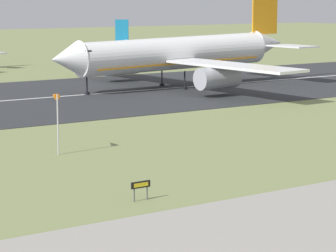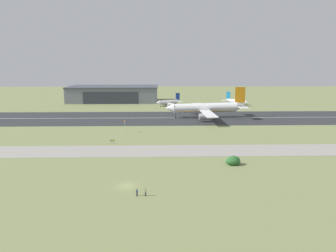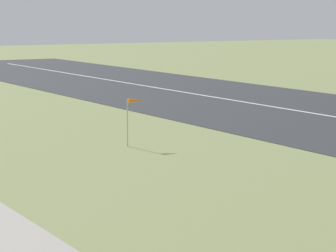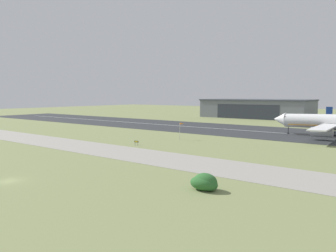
{
  "view_description": "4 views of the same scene",
  "coord_description": "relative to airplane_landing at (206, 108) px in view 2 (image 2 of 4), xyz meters",
  "views": [
    {
      "loc": [
        -40.53,
        -3.09,
        14.79
      ],
      "look_at": [
        -2.31,
        53.07,
        3.85
      ],
      "focal_mm": 85.0,
      "sensor_mm": 36.0,
      "label": 1
    },
    {
      "loc": [
        8.58,
        -80.09,
        31.2
      ],
      "look_at": [
        12.38,
        65.07,
        3.03
      ],
      "focal_mm": 35.0,
      "sensor_mm": 36.0,
      "label": 2
    },
    {
      "loc": [
        77.57,
        20.65,
        16.06
      ],
      "look_at": [
        -4.61,
        68.73,
        2.51
      ],
      "focal_mm": 85.0,
      "sensor_mm": 36.0,
      "label": 3
    },
    {
      "loc": [
        58.51,
        -28.8,
        15.71
      ],
      "look_at": [
        -7.26,
        57.8,
        5.27
      ],
      "focal_mm": 35.0,
      "sensor_mm": 36.0,
      "label": 4
    }
  ],
  "objects": [
    {
      "name": "runway_strip",
      "position": [
        -34.99,
        -0.48,
        -5.51
      ],
      "size": [
        374.85,
        47.59,
        0.06
      ],
      "primitive_type": "cube",
      "color": "#2B2D30",
      "rests_on": "ground_plane"
    },
    {
      "name": "airplane_parked_centre",
      "position": [
        -20.06,
        51.16,
        -2.75
      ],
      "size": [
        20.85,
        19.73,
        9.34
      ],
      "color": "white",
      "rests_on": "ground_plane"
    },
    {
      "name": "ground_plane",
      "position": [
        -34.99,
        -53.0,
        -5.54
      ],
      "size": [
        614.85,
        614.85,
        0.0
      ],
      "primitive_type": "plane",
      "color": "#7A8451"
    },
    {
      "name": "shrub_clump",
      "position": [
        -3.52,
        -88.61,
        -4.31
      ],
      "size": [
        4.74,
        3.37,
        2.8
      ],
      "color": "#2D662D",
      "rests_on": "ground_plane"
    },
    {
      "name": "spectator_right",
      "position": [
        -29.83,
        -112.16,
        -4.54
      ],
      "size": [
        0.4,
        0.24,
        1.88
      ],
      "color": "#282B38",
      "rests_on": "ground_plane"
    },
    {
      "name": "hangar_building",
      "position": [
        -63.71,
        81.46,
        0.75
      ],
      "size": [
        71.65,
        34.66,
        12.55
      ],
      "color": "slate",
      "rests_on": "ground_plane"
    },
    {
      "name": "windsock_pole",
      "position": [
        -41.98,
        -40.08,
        -0.37
      ],
      "size": [
        1.02,
        2.08,
        5.86
      ],
      "color": "#B7B7BC",
      "rests_on": "ground_plane"
    },
    {
      "name": "taxiway_road",
      "position": [
        -34.99,
        -71.67,
        -5.52
      ],
      "size": [
        281.14,
        15.83,
        0.05
      ],
      "primitive_type": "cube",
      "color": "gray",
      "rests_on": "ground_plane"
    },
    {
      "name": "runway_centreline",
      "position": [
        -34.99,
        -0.48,
        -5.48
      ],
      "size": [
        337.36,
        0.7,
        0.01
      ],
      "primitive_type": "cube",
      "color": "silver",
      "rests_on": "runway_strip"
    },
    {
      "name": "airplane_landing",
      "position": [
        0.0,
        0.0,
        0.0
      ],
      "size": [
        47.43,
        57.92,
        17.55
      ],
      "color": "white",
      "rests_on": "ground_plane"
    },
    {
      "name": "spectator_left",
      "position": [
        -31.87,
        -112.18,
        -4.58
      ],
      "size": [
        0.4,
        0.24,
        1.82
      ],
      "color": "#282B38",
      "rests_on": "ground_plane"
    },
    {
      "name": "runway_sign",
      "position": [
        -45.05,
        -60.25,
        -4.44
      ],
      "size": [
        1.62,
        0.13,
        1.46
      ],
      "color": "#4C4C51",
      "rests_on": "ground_plane"
    },
    {
      "name": "airplane_parked_west",
      "position": [
        30.87,
        54.81,
        -2.77
      ],
      "size": [
        20.6,
        20.29,
        9.63
      ],
      "color": "white",
      "rests_on": "ground_plane"
    }
  ]
}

